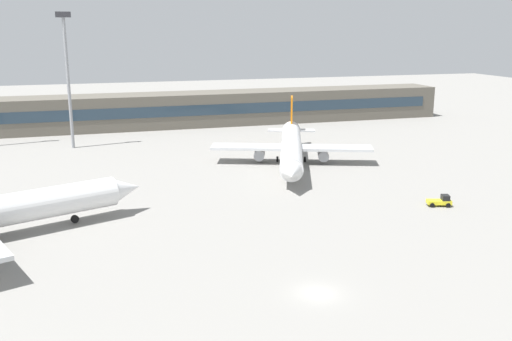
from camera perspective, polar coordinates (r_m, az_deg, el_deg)
ground_plane at (r=96.09m, az=-3.10°, el=-1.96°), size 400.00×400.00×0.00m
terminal_building at (r=158.84m, az=-8.84°, el=5.94°), size 159.45×12.13×9.00m
airplane_mid at (r=113.17m, az=3.53°, el=2.30°), size 31.71×44.29×11.38m
baggage_tug_yellow at (r=91.76m, az=17.87°, el=-2.90°), size 3.89×2.70×1.75m
floodlight_tower_west at (r=133.81m, az=-18.22°, el=9.28°), size 3.20×0.80×29.70m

